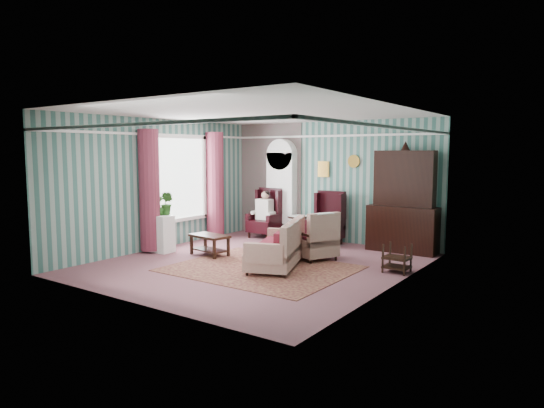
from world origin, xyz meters
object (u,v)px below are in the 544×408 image
Objects in this scene: bookcase at (281,193)px; sofa at (276,243)px; wingback_right at (325,218)px; round_side_table at (298,228)px; seated_woman at (265,214)px; floral_armchair at (315,235)px; wingback_left at (265,213)px; dresser_hutch at (403,198)px; coffee_table at (210,245)px; plant_stand at (161,234)px; nest_table at (397,258)px.

bookcase is 1.25× the size of sofa.
wingback_right is 2.08× the size of round_side_table.
bookcase reaches higher than seated_woman.
floral_armchair is at bearing -41.99° from bookcase.
wingback_left is 3.19m from sofa.
seated_woman is at bearing -175.59° from dresser_hutch.
dresser_hutch is 2.77× the size of coffee_table.
floral_armchair is (-1.18, -1.74, -0.68)m from dresser_hutch.
wingback_right is 1.47× the size of coffee_table.
wingback_right is at bearing -14.57° from bookcase.
plant_stand is (-4.30, -3.02, -0.78)m from dresser_hutch.
sofa is 1.02m from floral_armchair.
seated_woman reaches higher than sofa.
seated_woman is at bearing 82.78° from floral_armchair.
wingback_left reaches higher than sofa.
plant_stand is at bearing -163.42° from coffee_table.
wingback_right reaches higher than round_side_table.
plant_stand is 1.18m from coffee_table.
floral_armchair is at bearing -124.18° from dresser_hutch.
wingback_left reaches higher than nest_table.
wingback_left is at bearing 73.78° from plant_stand.
sofa is (1.13, -2.60, 0.15)m from round_side_table.
bookcase is at bearing 57.34° from seated_woman.
sofa reaches higher than plant_stand.
bookcase is 3.73× the size of round_side_table.
coffee_table is (1.12, 0.33, -0.18)m from plant_stand.
nest_table is 1.77m from floral_armchair.
wingback_left is at bearing -170.54° from round_side_table.
plant_stand is at bearing -144.92° from dresser_hutch.
round_side_table is 0.70× the size of coffee_table.
round_side_table is at bearing 9.46° from wingback_left.
plant_stand is (-1.70, -2.90, 0.10)m from round_side_table.
round_side_table reaches higher than coffee_table.
seated_woman is at bearing 18.71° from sofa.
floral_armchair is (0.28, 0.98, 0.04)m from sofa.
wingback_right is at bearing -171.23° from dresser_hutch.
dresser_hutch is 1.86m from wingback_right.
wingback_right reaches higher than seated_woman.
round_side_table is at bearing 2.57° from sofa.
seated_woman reaches higher than round_side_table.
coffee_table is (0.32, -2.42, -0.40)m from wingback_left.
wingback_right is at bearing 59.40° from coffee_table.
nest_table is at bearing -28.20° from round_side_table.
round_side_table is (0.65, -0.24, -0.82)m from bookcase.
bookcase is at bearing 11.14° from sofa.
sofa is at bearing -156.24° from nest_table.
floral_armchair is (2.32, -1.47, -0.09)m from seated_woman.
coffee_table is at bearing -88.55° from bookcase.
floral_armchair is at bearing -32.40° from seated_woman.
bookcase is 0.95× the size of dresser_hutch.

